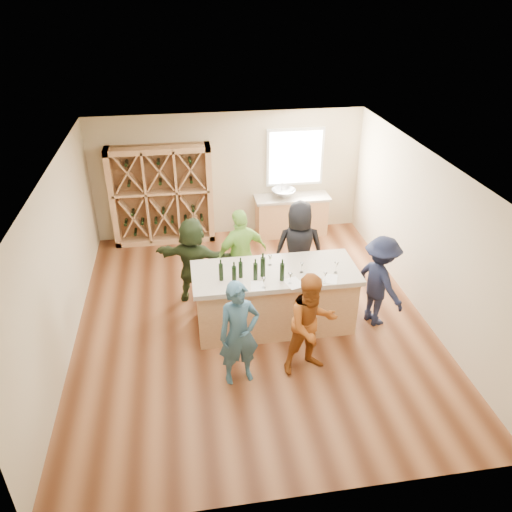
{
  "coord_description": "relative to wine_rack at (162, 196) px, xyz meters",
  "views": [
    {
      "loc": [
        -1.04,
        -7.06,
        5.28
      ],
      "look_at": [
        0.1,
        0.2,
        1.15
      ],
      "focal_mm": 35.0,
      "sensor_mm": 36.0,
      "label": 1
    }
  ],
  "objects": [
    {
      "name": "back_counter_base",
      "position": [
        2.9,
        -0.07,
        -0.67
      ],
      "size": [
        1.6,
        0.58,
        0.86
      ],
      "primitive_type": "cube",
      "color": "tan",
      "rests_on": "floor"
    },
    {
      "name": "wine_bottle_f",
      "position": [
        1.9,
        -3.78,
        0.13
      ],
      "size": [
        0.07,
        0.07,
        0.3
      ],
      "primitive_type": "cylinder",
      "color": "black",
      "rests_on": "tasting_counter_top"
    },
    {
      "name": "wall_back",
      "position": [
        1.5,
        0.28,
        0.3
      ],
      "size": [
        6.0,
        0.1,
        2.8
      ],
      "primitive_type": "cube",
      "color": "#C5B48F",
      "rests_on": "ground"
    },
    {
      "name": "wall_right",
      "position": [
        4.55,
        -3.27,
        0.3
      ],
      "size": [
        0.1,
        7.0,
        2.8
      ],
      "primitive_type": "cube",
      "color": "#C5B48F",
      "rests_on": "ground"
    },
    {
      "name": "wine_bottle_c",
      "position": [
        1.27,
        -3.6,
        0.12
      ],
      "size": [
        0.07,
        0.07,
        0.28
      ],
      "primitive_type": "cylinder",
      "rotation": [
        0.0,
        0.0,
        -0.1
      ],
      "color": "black",
      "rests_on": "tasting_counter_top"
    },
    {
      "name": "person_far_mid",
      "position": [
        1.42,
        -2.51,
        -0.22
      ],
      "size": [
        1.16,
        0.88,
        1.76
      ],
      "primitive_type": "imported",
      "rotation": [
        0.0,
        0.0,
        3.53
      ],
      "color": "#8CC64C",
      "rests_on": "floor"
    },
    {
      "name": "back_counter_top",
      "position": [
        2.9,
        -0.07,
        -0.21
      ],
      "size": [
        1.7,
        0.62,
        0.06
      ],
      "primitive_type": "cube",
      "color": "#B4A593",
      "rests_on": "back_counter_base"
    },
    {
      "name": "person_far_left",
      "position": [
        0.55,
        -2.48,
        -0.28
      ],
      "size": [
        1.62,
        1.05,
        1.64
      ],
      "primitive_type": "imported",
      "rotation": [
        0.0,
        0.0,
        2.78
      ],
      "color": "#263319",
      "rests_on": "floor"
    },
    {
      "name": "tasting_menu_b",
      "position": [
        2.07,
        -3.9,
        -0.02
      ],
      "size": [
        0.32,
        0.38,
        0.0
      ],
      "primitive_type": "cube",
      "rotation": [
        0.0,
        0.0,
        0.27
      ],
      "color": "white",
      "rests_on": "tasting_counter_top"
    },
    {
      "name": "faucet",
      "position": [
        2.7,
        0.11,
        -0.03
      ],
      "size": [
        0.02,
        0.02,
        0.3
      ],
      "primitive_type": "cylinder",
      "color": "silver",
      "rests_on": "back_counter_top"
    },
    {
      "name": "window_pane",
      "position": [
        3.0,
        0.17,
        0.65
      ],
      "size": [
        1.18,
        0.01,
        1.18
      ],
      "primitive_type": "cube",
      "color": "white",
      "rests_on": "wall_back"
    },
    {
      "name": "wine_glass_a",
      "position": [
        1.58,
        -3.96,
        0.07
      ],
      "size": [
        0.08,
        0.08,
        0.17
      ],
      "primitive_type": "cone",
      "rotation": [
        0.0,
        0.0,
        0.36
      ],
      "color": "white",
      "rests_on": "tasting_counter_top"
    },
    {
      "name": "wine_bottle_d",
      "position": [
        1.49,
        -3.7,
        0.13
      ],
      "size": [
        0.08,
        0.08,
        0.29
      ],
      "primitive_type": "cylinder",
      "rotation": [
        0.0,
        0.0,
        -0.08
      ],
      "color": "black",
      "rests_on": "tasting_counter_top"
    },
    {
      "name": "wine_glass_c",
      "position": [
        2.55,
        -3.95,
        0.07
      ],
      "size": [
        0.09,
        0.09,
        0.17
      ],
      "primitive_type": "cone",
      "rotation": [
        0.0,
        0.0,
        0.37
      ],
      "color": "white",
      "rests_on": "tasting_counter_top"
    },
    {
      "name": "wall_front",
      "position": [
        1.5,
        -6.82,
        0.3
      ],
      "size": [
        6.0,
        0.1,
        2.8
      ],
      "primitive_type": "cube",
      "color": "#C5B48F",
      "rests_on": "ground"
    },
    {
      "name": "wine_glass_e",
      "position": [
        2.81,
        -3.69,
        0.07
      ],
      "size": [
        0.09,
        0.09,
        0.19
      ],
      "primitive_type": "cone",
      "rotation": [
        0.0,
        0.0,
        0.27
      ],
      "color": "white",
      "rests_on": "tasting_counter_top"
    },
    {
      "name": "wine_glass_b",
      "position": [
        2.01,
        -3.9,
        0.08
      ],
      "size": [
        0.08,
        0.08,
        0.19
      ],
      "primitive_type": "cone",
      "rotation": [
        0.0,
        0.0,
        0.14
      ],
      "color": "white",
      "rests_on": "tasting_counter_top"
    },
    {
      "name": "wine_bottle_a",
      "position": [
        0.96,
        -3.63,
        0.12
      ],
      "size": [
        0.08,
        0.08,
        0.29
      ],
      "primitive_type": "cylinder",
      "rotation": [
        0.0,
        0.0,
        0.06
      ],
      "color": "black",
      "rests_on": "tasting_counter_top"
    },
    {
      "name": "wine_bottle_b",
      "position": [
        1.15,
        -3.74,
        0.13
      ],
      "size": [
        0.08,
        0.08,
        0.29
      ],
      "primitive_type": "cylinder",
      "rotation": [
        0.0,
        0.0,
        -0.15
      ],
      "color": "black",
      "rests_on": "tasting_counter_top"
    },
    {
      "name": "tasting_menu_c",
      "position": [
        2.67,
        -3.87,
        -0.02
      ],
      "size": [
        0.3,
        0.35,
        0.0
      ],
      "primitive_type": "cube",
      "rotation": [
        0.0,
        0.0,
        -0.36
      ],
      "color": "white",
      "rests_on": "tasting_counter_top"
    },
    {
      "name": "wine_glass_f",
      "position": [
        1.8,
        -3.28,
        0.07
      ],
      "size": [
        0.07,
        0.07,
        0.18
      ],
      "primitive_type": "cone",
      "color": "white",
      "rests_on": "tasting_counter_top"
    },
    {
      "name": "person_near_right",
      "position": [
        2.17,
        -4.66,
        -0.27
      ],
      "size": [
        0.88,
        0.6,
        1.66
      ],
      "primitive_type": "imported",
      "rotation": [
        0.0,
        0.0,
        0.21
      ],
      "color": "#994C19",
      "rests_on": "floor"
    },
    {
      "name": "person_near_left",
      "position": [
        1.1,
        -4.71,
        -0.27
      ],
      "size": [
        0.68,
        0.55,
        1.67
      ],
      "primitive_type": "imported",
      "rotation": [
        0.0,
        0.0,
        0.18
      ],
      "color": "#335972",
      "rests_on": "floor"
    },
    {
      "name": "wine_bottle_e",
      "position": [
        1.63,
        -3.61,
        0.15
      ],
      "size": [
        0.09,
        0.09,
        0.33
      ],
      "primitive_type": "cylinder",
      "rotation": [
        0.0,
        0.0,
        -0.16
      ],
      "color": "black",
      "rests_on": "tasting_counter_top"
    },
    {
      "name": "wine_glass_d",
      "position": [
        2.27,
        -3.6,
        0.06
      ],
      "size": [
        0.07,
        0.07,
        0.16
      ],
      "primitive_type": "cone",
      "rotation": [
        0.0,
        0.0,
        0.22
      ],
      "color": "white",
      "rests_on": "tasting_counter_top"
    },
    {
      "name": "window_frame",
      "position": [
        3.0,
        0.2,
        0.65
      ],
      "size": [
        1.3,
        0.06,
        1.3
      ],
      "primitive_type": "cube",
      "color": "white",
      "rests_on": "wall_back"
    },
    {
      "name": "ceiling",
      "position": [
        1.5,
        -3.27,
        1.75
      ],
      "size": [
        6.0,
        7.0,
        0.1
      ],
      "primitive_type": "cube",
      "color": "white",
      "rests_on": "ground"
    },
    {
      "name": "floor",
      "position": [
        1.5,
        -3.27,
        -1.15
      ],
      "size": [
        6.0,
        7.0,
        0.1
      ],
      "primitive_type": "cube",
      "color": "brown",
      "rests_on": "ground"
    },
    {
      "name": "wall_left",
      "position": [
        -1.55,
        -3.27,
        0.3
      ],
      "size": [
        0.1,
        7.0,
        2.8
      ],
      "primitive_type": "cube",
      "color": "#C5B48F",
      "rests_on": "ground"
    },
    {
      "name": "wine_rack",
      "position": [
        0.0,
        0.0,
        0.0
      ],
      "size": [
        2.2,
        0.45,
        2.2
      ],
      "primitive_type": "cube",
      "color": "tan",
      "rests_on": "floor"
    },
    {
      "name": "person_server",
      "position": [
        3.61,
        -3.66,
        -0.28
      ],
      "size": [
        0.82,
        1.16,
        1.63
      ],
      "primitive_type": "imported",
      "rotation": [
        0.0,
        0.0,
        1.91
      ],
      "color": "#191E38",
      "rests_on": "floor"
    },
    {
      "name": "tasting_menu_a",
      "position": [
        1.5,
        -3.89,
        -0.02
      ],
      "size": [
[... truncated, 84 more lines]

